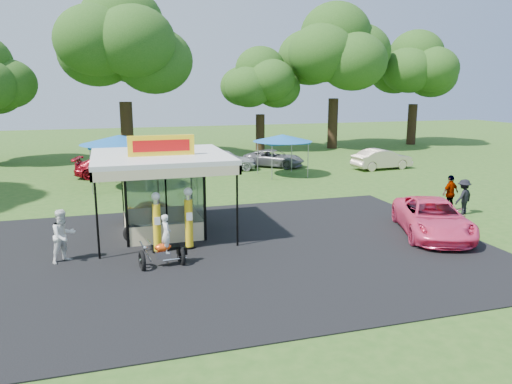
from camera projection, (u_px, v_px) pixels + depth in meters
ground at (240, 270)px, 16.84m from camera, size 120.00×120.00×0.00m
asphalt_apron at (226, 251)px, 18.70m from camera, size 20.00×14.00×0.04m
gas_station_kiosk at (162, 192)px, 20.57m from camera, size 5.40×5.40×4.18m
gas_pump_left at (157, 224)px, 18.33m from camera, size 0.43×0.43×2.31m
gas_pump_right at (189, 220)px, 18.78m from camera, size 0.45×0.45×2.39m
motorcycle at (165, 246)px, 17.01m from camera, size 1.66×0.92×1.92m
spare_tires at (134, 234)px, 19.71m from camera, size 0.86×0.52×0.74m
a_frame_sign at (456, 226)px, 20.41m from camera, size 0.57×0.65×0.93m
kiosk_car at (158, 210)px, 22.91m from camera, size 2.82×1.13×0.96m
pink_sedan at (433, 218)px, 20.61m from camera, size 4.22×5.87×1.48m
spectator_west at (63, 236)px, 17.41m from camera, size 1.18×1.14×1.91m
spectator_east_a at (464, 197)px, 23.94m from camera, size 1.26×0.97×1.72m
spectator_east_b at (450, 193)px, 24.49m from camera, size 1.14×0.69×1.82m
bg_car_b at (113, 167)px, 33.39m from camera, size 5.32×3.13×1.45m
bg_car_c at (225, 160)px, 36.28m from camera, size 4.69×2.27×1.54m
bg_car_d at (274, 158)px, 37.99m from camera, size 4.93×4.48×1.28m
bg_car_e at (382, 159)px, 36.89m from camera, size 4.66×2.00×1.49m
tent_west at (119, 140)px, 29.61m from camera, size 4.60×4.60×3.22m
tent_east at (282, 138)px, 33.86m from camera, size 4.06×4.06×2.84m
oak_far_c at (123, 54)px, 39.93m from camera, size 11.44×11.44×13.48m
oak_far_d at (260, 86)px, 46.59m from camera, size 7.91×7.91×9.42m
oak_far_e at (335, 58)px, 47.48m from camera, size 11.30×11.30×13.45m
oak_far_f at (415, 73)px, 51.01m from camera, size 9.40×9.40×11.33m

